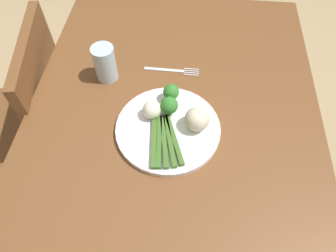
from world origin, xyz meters
The scene contains 11 objects.
ground_plane centered at (0.00, 0.00, -0.01)m, with size 6.00×6.00×0.02m, color tan.
dining_table centered at (0.00, 0.00, 0.65)m, with size 1.15×0.80×0.77m.
chair centered at (-0.16, -0.54, 0.50)m, with size 0.46×0.46×0.87m.
plate centered at (0.02, -0.01, 0.78)m, with size 0.27×0.27×0.01m, color white.
asparagus_bundle centered at (0.07, -0.01, 0.80)m, with size 0.16×0.09×0.01m.
broccoli_back centered at (-0.07, -0.01, 0.82)m, with size 0.04×0.04×0.05m.
broccoli_right centered at (-0.02, -0.01, 0.82)m, with size 0.05×0.05×0.06m.
cauliflower_back_right centered at (-0.01, -0.05, 0.81)m, with size 0.05×0.05×0.05m, color silver.
cauliflower_edge centered at (0.02, 0.06, 0.82)m, with size 0.06×0.06×0.06m, color beige.
fork centered at (-0.19, -0.02, 0.78)m, with size 0.03×0.17×0.00m.
water_glass centered at (-0.15, -0.20, 0.83)m, with size 0.06×0.06×0.11m, color silver.
Camera 1 is at (0.48, 0.03, 1.45)m, focal length 33.42 mm.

